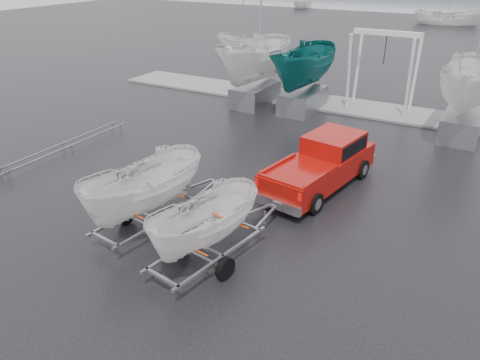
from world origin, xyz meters
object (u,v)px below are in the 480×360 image
pickup_truck (324,161)px  boat_hoist (384,60)px  trailer_parked (141,146)px  trailer_hitched (205,184)px

pickup_truck → boat_hoist: (-0.52, 9.68, 1.76)m
trailer_parked → boat_hoist: size_ratio=1.21×
pickup_truck → trailer_hitched: (-1.02, -6.01, 1.46)m
trailer_hitched → boat_hoist: trailer_hitched is taller
pickup_truck → trailer_parked: bearing=-113.2°
pickup_truck → trailer_parked: trailer_parked is taller
trailer_parked → trailer_hitched: bearing=-5.9°
boat_hoist → trailer_parked: bearing=-101.1°
pickup_truck → trailer_hitched: 6.27m
pickup_truck → trailer_parked: 6.70m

